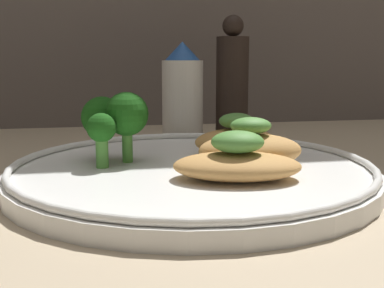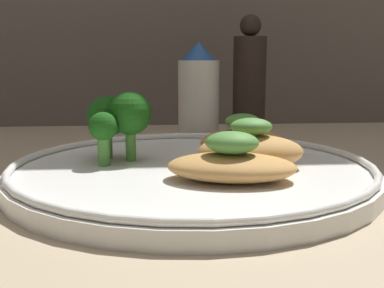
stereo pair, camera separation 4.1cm
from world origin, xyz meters
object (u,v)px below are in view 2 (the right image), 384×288
at_px(pepper_grinder, 249,85).
at_px(sauce_bottle, 199,95).
at_px(broccoli_bunch, 117,118).
at_px(plate, 192,171).

bearing_deg(pepper_grinder, sauce_bottle, 180.00).
relative_size(broccoli_bunch, sauce_bottle, 0.50).
height_order(broccoli_bunch, pepper_grinder, pepper_grinder).
distance_m(plate, sauce_bottle, 0.20).
height_order(broccoli_bunch, sauce_bottle, sauce_bottle).
relative_size(plate, pepper_grinder, 1.97).
xyz_separation_m(sauce_bottle, pepper_grinder, (0.06, 0.00, 0.01)).
bearing_deg(broccoli_bunch, sauce_bottle, 61.42).
bearing_deg(sauce_bottle, pepper_grinder, 0.00).
bearing_deg(sauce_bottle, plate, -97.02).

